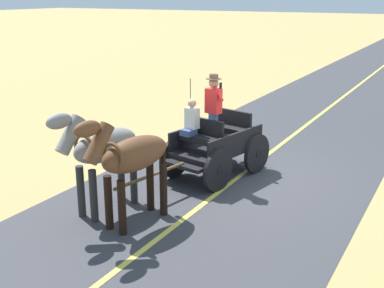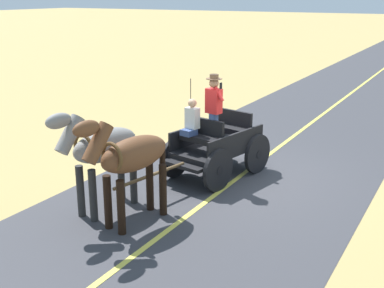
{
  "view_description": "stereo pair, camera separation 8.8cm",
  "coord_description": "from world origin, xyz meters",
  "px_view_note": "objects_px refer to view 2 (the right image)",
  "views": [
    {
      "loc": [
        -4.41,
        10.33,
        4.23
      ],
      "look_at": [
        0.55,
        1.42,
        1.1
      ],
      "focal_mm": 46.26,
      "sensor_mm": 36.0,
      "label": 1
    },
    {
      "loc": [
        -4.49,
        10.28,
        4.23
      ],
      "look_at": [
        0.55,
        1.42,
        1.1
      ],
      "focal_mm": 46.26,
      "sensor_mm": 36.0,
      "label": 2
    }
  ],
  "objects_px": {
    "horse_off_side": "(101,149)",
    "horse_drawn_carriage": "(215,143)",
    "traffic_cone": "(195,128)",
    "horse_near_side": "(130,158)"
  },
  "relations": [
    {
      "from": "horse_near_side",
      "to": "horse_off_side",
      "type": "xyz_separation_m",
      "value": [
        0.82,
        -0.17,
        0.0
      ]
    },
    {
      "from": "traffic_cone",
      "to": "horse_off_side",
      "type": "bearing_deg",
      "value": 100.62
    },
    {
      "from": "horse_drawn_carriage",
      "to": "horse_off_side",
      "type": "height_order",
      "value": "horse_drawn_carriage"
    },
    {
      "from": "horse_drawn_carriage",
      "to": "horse_near_side",
      "type": "distance_m",
      "value": 3.1
    },
    {
      "from": "horse_near_side",
      "to": "horse_off_side",
      "type": "distance_m",
      "value": 0.83
    },
    {
      "from": "horse_near_side",
      "to": "traffic_cone",
      "type": "xyz_separation_m",
      "value": [
        1.87,
        -5.81,
        -1.07
      ]
    },
    {
      "from": "horse_drawn_carriage",
      "to": "traffic_cone",
      "type": "relative_size",
      "value": 9.01
    },
    {
      "from": "horse_near_side",
      "to": "horse_off_side",
      "type": "height_order",
      "value": "same"
    },
    {
      "from": "horse_off_side",
      "to": "traffic_cone",
      "type": "distance_m",
      "value": 5.84
    },
    {
      "from": "horse_off_side",
      "to": "horse_drawn_carriage",
      "type": "bearing_deg",
      "value": -109.28
    }
  ]
}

